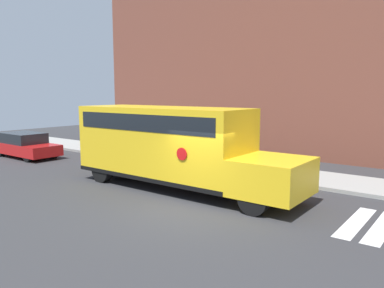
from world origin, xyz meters
The scene contains 5 objects.
ground_plane centered at (0.00, 0.00, 0.00)m, with size 60.00×60.00×0.00m, color #333335.
sidewalk_strip centered at (0.00, 6.50, 0.07)m, with size 44.00×3.00×0.15m.
building_backdrop centered at (0.00, 13.00, 6.15)m, with size 32.00×4.00×12.30m.
school_bus centered at (-2.23, 1.81, 1.81)m, with size 9.68×2.57×3.22m.
parked_car centered at (-13.76, 2.06, 0.71)m, with size 4.67×1.85×1.44m.
Camera 1 is at (7.33, -9.40, 3.80)m, focal length 35.00 mm.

